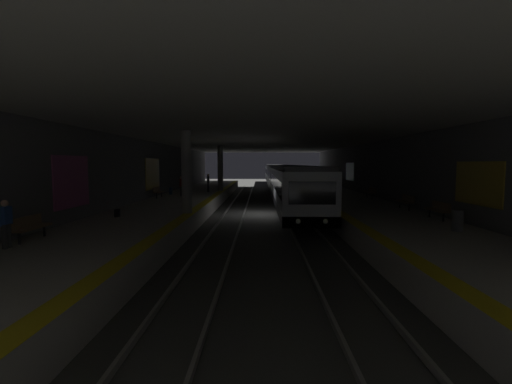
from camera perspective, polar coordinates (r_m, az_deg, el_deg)
ground_plane at (r=26.07m, az=1.30°, el=-3.70°), size 120.00×120.00×0.00m
track_left at (r=26.17m, az=6.13°, el=-3.51°), size 60.00×1.53×0.16m
track_right at (r=26.13m, az=-3.54°, el=-3.51°), size 60.00×1.53×0.16m
platform_left at (r=26.87m, az=15.42°, el=-2.48°), size 60.00×5.30×1.06m
platform_right at (r=26.75m, az=-12.88°, el=-2.46°), size 60.00×5.30×1.06m
wall_left at (r=27.57m, az=21.37°, el=2.29°), size 60.00×0.56×5.60m
wall_right at (r=27.41m, az=-18.87°, el=2.35°), size 60.00×0.56×5.60m
ceiling_slab at (r=25.87m, az=1.32°, el=9.12°), size 60.00×19.40×0.40m
pillar_near at (r=19.60m, az=-11.35°, el=3.20°), size 0.56×0.56×4.55m
pillar_far at (r=35.54m, az=-5.88°, el=3.90°), size 0.56×0.56×4.55m
metro_train at (r=44.99m, az=3.88°, el=2.42°), size 57.00×2.83×3.49m
bench_left_near at (r=19.36m, az=27.75°, el=-2.46°), size 1.70×0.47×0.86m
bench_left_mid at (r=22.82m, az=23.39°, el=-1.30°), size 1.70×0.47×0.86m
bench_left_far at (r=29.13m, az=18.30°, el=0.07°), size 1.70×0.47×0.86m
bench_right_near at (r=14.91m, az=-33.15°, el=-4.67°), size 1.70×0.47×0.86m
bench_right_mid at (r=29.10m, az=-15.79°, el=0.12°), size 1.70×0.47×0.86m
bench_right_far at (r=41.08m, az=-10.88°, el=1.50°), size 1.70×0.47×0.86m
person_waiting_near at (r=34.24m, az=-7.86°, el=1.63°), size 0.60×0.24×1.74m
person_walking_mid at (r=29.93m, az=-12.18°, el=1.08°), size 0.60×0.23×1.69m
person_standing_far at (r=13.90m, az=-35.85°, el=-4.05°), size 0.60×0.22×1.58m
suitcase_rolling at (r=31.96m, az=-13.83°, el=0.17°), size 0.33×0.21×0.91m
backpack_on_floor at (r=19.39m, az=-21.83°, el=-3.21°), size 0.30×0.20×0.40m
trash_bin at (r=16.41m, az=30.18°, el=-4.10°), size 0.44×0.44×0.85m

